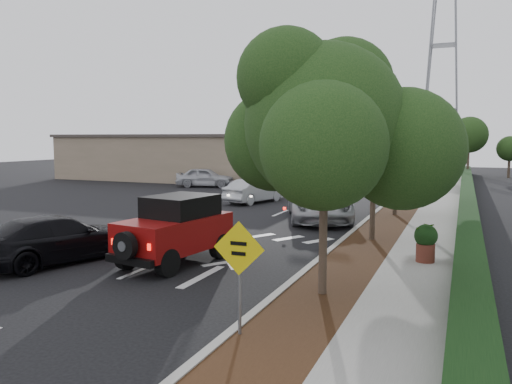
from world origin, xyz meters
The scene contains 19 objects.
ground centered at (0.00, 0.00, 0.00)m, with size 120.00×120.00×0.00m, color black.
curb centered at (4.60, 12.00, 0.07)m, with size 0.20×70.00×0.15m, color #9E9B93.
planting_strip centered at (5.60, 12.00, 0.06)m, with size 1.80×70.00×0.12m, color black.
sidewalk centered at (7.50, 12.00, 0.06)m, with size 2.00×70.00×0.12m, color gray.
hedge centered at (8.90, 12.00, 0.40)m, with size 0.80×70.00×0.80m, color black.
commercial_building centered at (-16.00, 30.00, 2.00)m, with size 22.00×12.00×4.00m, color #7E6E57.
transmission_tower centered at (6.00, 48.00, 0.00)m, with size 7.00×4.00×28.00m, color slate, non-canonical shape.
street_tree_near centered at (5.60, -0.50, 0.00)m, with size 3.80×3.80×5.92m, color black, non-canonical shape.
street_tree_mid centered at (5.60, 6.50, 0.00)m, with size 3.20×3.20×5.32m, color black, non-canonical shape.
street_tree_far centered at (5.60, 13.00, 0.00)m, with size 3.40×3.40×5.62m, color black, non-canonical shape.
light_pole_a centered at (-6.50, 26.00, 0.00)m, with size 2.00×0.22×9.00m, color slate, non-canonical shape.
light_pole_b centered at (-7.50, 38.00, 0.00)m, with size 2.00×0.22×9.00m, color slate, non-canonical shape.
red_jeep centered at (0.56, 1.18, 1.06)m, with size 2.33×4.24×2.09m.
silver_suv_ahead centered at (2.42, 10.62, 0.82)m, with size 2.71×5.87×1.63m, color #9D9FA4.
black_suv_oncoming centered at (-2.98, -0.22, 0.74)m, with size 2.06×5.07×1.47m, color black.
silver_sedan_oncoming centered at (-2.85, 15.37, 0.71)m, with size 1.51×4.32×1.42m, color #A6A9AD.
parked_suv centered at (-10.17, 22.66, 0.77)m, with size 1.82×4.54×1.55m, color #B5B6BD.
speed_hump_sign centered at (4.80, -3.59, 1.52)m, with size 1.03×0.09×2.20m.
terracotta_planter centered at (7.67, 3.71, 0.82)m, with size 0.70×0.70×1.21m.
Camera 1 is at (8.65, -11.97, 3.87)m, focal length 35.00 mm.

